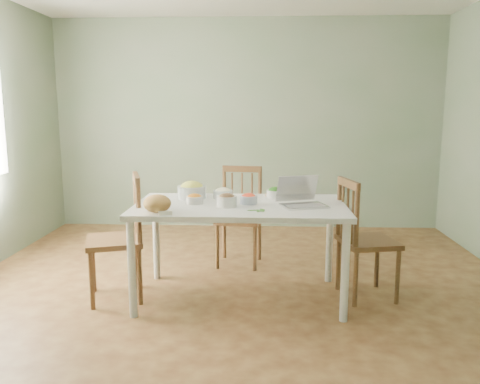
{
  "coord_description": "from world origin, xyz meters",
  "views": [
    {
      "loc": [
        0.2,
        -3.83,
        1.58
      ],
      "look_at": [
        0.02,
        0.02,
        0.9
      ],
      "focal_mm": 36.17,
      "sensor_mm": 36.0,
      "label": 1
    }
  ],
  "objects_px": {
    "chair_left": "(114,238)",
    "bowl_squash": "(192,190)",
    "chair_far": "(239,217)",
    "chair_right": "(368,239)",
    "bread_boule": "(157,203)",
    "dining_table": "(240,251)",
    "laptop": "(304,192)"
  },
  "relations": [
    {
      "from": "chair_left",
      "to": "bowl_squash",
      "type": "relative_size",
      "value": 4.2
    },
    {
      "from": "chair_far",
      "to": "chair_left",
      "type": "height_order",
      "value": "chair_left"
    },
    {
      "from": "chair_right",
      "to": "bread_boule",
      "type": "distance_m",
      "value": 1.76
    },
    {
      "from": "bread_boule",
      "to": "dining_table",
      "type": "bearing_deg",
      "value": 29.41
    },
    {
      "from": "dining_table",
      "to": "chair_right",
      "type": "distance_m",
      "value": 1.07
    },
    {
      "from": "bowl_squash",
      "to": "laptop",
      "type": "height_order",
      "value": "laptop"
    },
    {
      "from": "chair_far",
      "to": "bread_boule",
      "type": "height_order",
      "value": "chair_far"
    },
    {
      "from": "bread_boule",
      "to": "chair_left",
      "type": "bearing_deg",
      "value": 146.39
    },
    {
      "from": "chair_far",
      "to": "bowl_squash",
      "type": "xyz_separation_m",
      "value": [
        -0.38,
        -0.63,
        0.38
      ]
    },
    {
      "from": "chair_left",
      "to": "bread_boule",
      "type": "distance_m",
      "value": 0.63
    },
    {
      "from": "chair_far",
      "to": "laptop",
      "type": "relative_size",
      "value": 2.87
    },
    {
      "from": "dining_table",
      "to": "chair_far",
      "type": "bearing_deg",
      "value": 93.4
    },
    {
      "from": "dining_table",
      "to": "chair_right",
      "type": "bearing_deg",
      "value": 3.93
    },
    {
      "from": "bread_boule",
      "to": "chair_right",
      "type": "bearing_deg",
      "value": 13.94
    },
    {
      "from": "dining_table",
      "to": "laptop",
      "type": "relative_size",
      "value": 4.97
    },
    {
      "from": "chair_left",
      "to": "chair_right",
      "type": "height_order",
      "value": "chair_left"
    },
    {
      "from": "chair_far",
      "to": "chair_right",
      "type": "xyz_separation_m",
      "value": [
        1.11,
        -0.8,
        0.01
      ]
    },
    {
      "from": "bread_boule",
      "to": "laptop",
      "type": "bearing_deg",
      "value": 13.13
    },
    {
      "from": "dining_table",
      "to": "bread_boule",
      "type": "bearing_deg",
      "value": -150.59
    },
    {
      "from": "dining_table",
      "to": "laptop",
      "type": "bearing_deg",
      "value": -8.88
    },
    {
      "from": "chair_left",
      "to": "bowl_squash",
      "type": "xyz_separation_m",
      "value": [
        0.61,
        0.3,
        0.35
      ]
    },
    {
      "from": "dining_table",
      "to": "chair_right",
      "type": "relative_size",
      "value": 1.7
    },
    {
      "from": "chair_right",
      "to": "bread_boule",
      "type": "height_order",
      "value": "chair_right"
    },
    {
      "from": "chair_far",
      "to": "chair_left",
      "type": "relative_size",
      "value": 0.95
    },
    {
      "from": "chair_far",
      "to": "chair_left",
      "type": "distance_m",
      "value": 1.35
    },
    {
      "from": "dining_table",
      "to": "bread_boule",
      "type": "xyz_separation_m",
      "value": [
        -0.6,
        -0.34,
        0.47
      ]
    },
    {
      "from": "bowl_squash",
      "to": "bread_boule",
      "type": "bearing_deg",
      "value": -106.59
    },
    {
      "from": "bread_boule",
      "to": "laptop",
      "type": "relative_size",
      "value": 0.61
    },
    {
      "from": "chair_right",
      "to": "bowl_squash",
      "type": "bearing_deg",
      "value": 71.24
    },
    {
      "from": "chair_right",
      "to": "bowl_squash",
      "type": "relative_size",
      "value": 4.07
    },
    {
      "from": "bread_boule",
      "to": "chair_far",
      "type": "bearing_deg",
      "value": 65.54
    },
    {
      "from": "chair_far",
      "to": "chair_right",
      "type": "bearing_deg",
      "value": -28.69
    }
  ]
}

